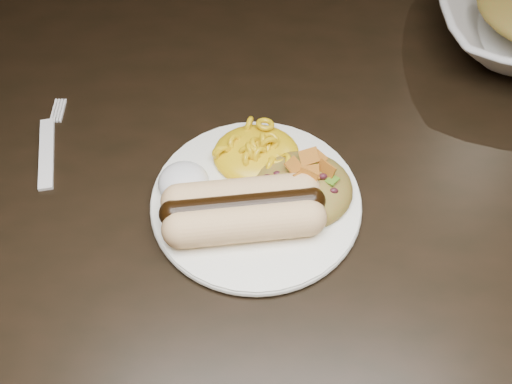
{
  "coord_description": "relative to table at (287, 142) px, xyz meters",
  "views": [
    {
      "loc": [
        -0.04,
        -0.52,
        1.25
      ],
      "look_at": [
        -0.04,
        -0.17,
        0.77
      ],
      "focal_mm": 42.0,
      "sensor_mm": 36.0,
      "label": 1
    }
  ],
  "objects": [
    {
      "name": "hotdog",
      "position": [
        -0.05,
        -0.19,
        0.12
      ],
      "size": [
        0.13,
        0.08,
        0.04
      ],
      "rotation": [
        0.0,
        0.0,
        0.11
      ],
      "color": "#FFDB8F",
      "rests_on": "plate"
    },
    {
      "name": "fork",
      "position": [
        -0.27,
        -0.1,
        0.09
      ],
      "size": [
        0.04,
        0.14,
        0.0
      ],
      "primitive_type": "cube",
      "rotation": [
        0.0,
        0.0,
        0.18
      ],
      "color": "white",
      "rests_on": "table"
    },
    {
      "name": "plate",
      "position": [
        -0.04,
        -0.17,
        0.1
      ],
      "size": [
        0.26,
        0.26,
        0.01
      ],
      "primitive_type": "cylinder",
      "rotation": [
        0.0,
        0.0,
        -0.29
      ],
      "color": "white",
      "rests_on": "table"
    },
    {
      "name": "table",
      "position": [
        0.0,
        0.0,
        0.0
      ],
      "size": [
        1.6,
        0.9,
        0.75
      ],
      "color": "black",
      "rests_on": "floor"
    },
    {
      "name": "sour_cream",
      "position": [
        -0.11,
        -0.15,
        0.12
      ],
      "size": [
        0.07,
        0.07,
        0.03
      ],
      "primitive_type": "ellipsoid",
      "rotation": [
        0.0,
        0.0,
        0.43
      ],
      "color": "white",
      "rests_on": "plate"
    },
    {
      "name": "taco_salad",
      "position": [
        0.01,
        -0.16,
        0.12
      ],
      "size": [
        0.1,
        0.1,
        0.04
      ],
      "rotation": [
        0.0,
        0.0,
        0.22
      ],
      "color": "#B43818",
      "rests_on": "plate"
    },
    {
      "name": "floor",
      "position": [
        0.0,
        0.0,
        -0.66
      ],
      "size": [
        4.0,
        4.0,
        0.0
      ],
      "primitive_type": "plane",
      "color": "#5C2818",
      "rests_on": "ground"
    },
    {
      "name": "mac_and_cheese",
      "position": [
        -0.04,
        -0.11,
        0.12
      ],
      "size": [
        0.11,
        0.11,
        0.04
      ],
      "primitive_type": "ellipsoid",
      "rotation": [
        0.0,
        0.0,
        0.3
      ],
      "color": "yellow",
      "rests_on": "plate"
    }
  ]
}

